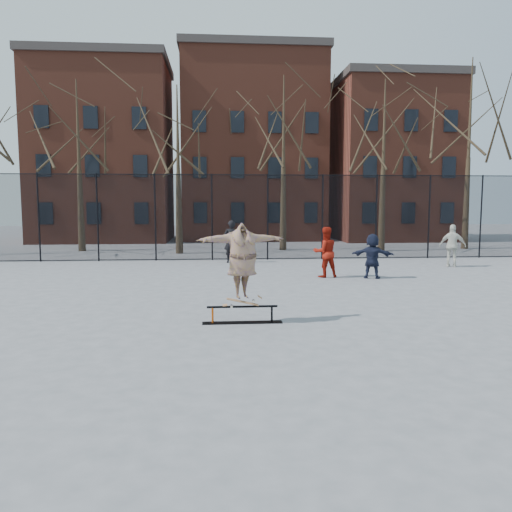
{
  "coord_description": "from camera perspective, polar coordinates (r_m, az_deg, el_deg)",
  "views": [
    {
      "loc": [
        -1.22,
        -10.26,
        2.67
      ],
      "look_at": [
        -0.27,
        1.5,
        1.41
      ],
      "focal_mm": 35.0,
      "sensor_mm": 36.0,
      "label": 1
    }
  ],
  "objects": [
    {
      "name": "ground",
      "position": [
        10.67,
        2.12,
        -8.38
      ],
      "size": [
        100.0,
        100.0,
        0.0
      ],
      "primitive_type": "plane",
      "color": "slate"
    },
    {
      "name": "bystander_navy",
      "position": [
        18.11,
        13.15,
        0.0
      ],
      "size": [
        1.54,
        0.99,
        1.59
      ],
      "primitive_type": "imported",
      "rotation": [
        0.0,
        0.0,
        2.76
      ],
      "color": "#1A1F35",
      "rests_on": "ground"
    },
    {
      "name": "tree_row",
      "position": [
        27.83,
        -2.64,
        15.79
      ],
      "size": [
        33.66,
        7.46,
        10.67
      ],
      "color": "black",
      "rests_on": "ground"
    },
    {
      "name": "bystander_black",
      "position": [
        22.29,
        -2.83,
        1.67
      ],
      "size": [
        0.71,
        0.47,
        1.9
      ],
      "primitive_type": "imported",
      "rotation": [
        0.0,
        0.0,
        3.11
      ],
      "color": "black",
      "rests_on": "ground"
    },
    {
      "name": "bystander_red",
      "position": [
        18.07,
        7.92,
        0.44
      ],
      "size": [
        0.97,
        0.8,
        1.81
      ],
      "primitive_type": "imported",
      "rotation": [
        0.0,
        0.0,
        3.28
      ],
      "color": "maroon",
      "rests_on": "ground"
    },
    {
      "name": "bystander_white",
      "position": [
        22.36,
        21.55,
        1.1
      ],
      "size": [
        1.12,
        0.88,
        1.77
      ],
      "primitive_type": "imported",
      "rotation": [
        0.0,
        0.0,
        2.64
      ],
      "color": "silver",
      "rests_on": "ground"
    },
    {
      "name": "skater",
      "position": [
        11.0,
        -1.57,
        -0.94
      ],
      "size": [
        2.13,
        1.13,
        1.67
      ],
      "primitive_type": "imported",
      "rotation": [
        0.0,
        0.0,
        0.29
      ],
      "color": "#60398E",
      "rests_on": "skateboard"
    },
    {
      "name": "fence",
      "position": [
        23.3,
        -1.64,
        4.59
      ],
      "size": [
        34.03,
        0.07,
        4.0
      ],
      "color": "black",
      "rests_on": "ground"
    },
    {
      "name": "skateboard",
      "position": [
        11.14,
        -1.56,
        -5.45
      ],
      "size": [
        0.78,
        0.18,
        0.09
      ],
      "primitive_type": null,
      "color": "#A36B41",
      "rests_on": "skate_rail"
    },
    {
      "name": "skate_rail",
      "position": [
        11.2,
        -1.57,
        -6.88
      ],
      "size": [
        1.79,
        0.27,
        0.39
      ],
      "color": "black",
      "rests_on": "ground"
    },
    {
      "name": "rowhouses",
      "position": [
        36.47,
        -1.56,
        11.44
      ],
      "size": [
        29.0,
        7.0,
        13.0
      ],
      "color": "brown",
      "rests_on": "ground"
    }
  ]
}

